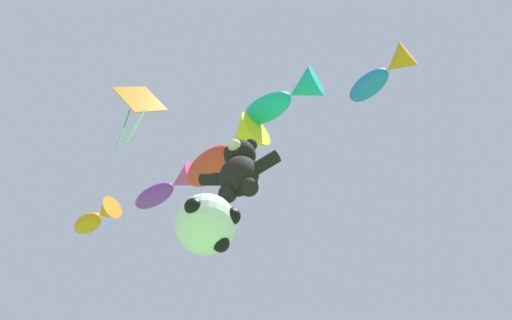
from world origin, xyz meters
The scene contains 8 objects.
teddy_bear_kite centered at (0.38, 3.82, 8.42)m, with size 1.64×0.72×1.66m.
soccer_ball_kite centered at (-0.08, 3.66, 6.90)m, with size 1.12×1.11×1.03m.
fish_kite_cobalt centered at (3.56, 4.07, 10.67)m, with size 1.64×1.14×0.63m.
fish_kite_teal centered at (1.33, 4.11, 11.14)m, with size 2.07×1.09×0.79m.
fish_kite_crimson centered at (-0.40, 4.77, 10.72)m, with size 2.45×1.69×0.96m.
fish_kite_violet centered at (-2.39, 5.51, 11.17)m, with size 2.03×1.03×0.68m.
fish_kite_tangerine centered at (-4.64, 5.67, 11.09)m, with size 1.53×0.96×0.68m.
diamond_kite centered at (-2.03, 3.13, 11.51)m, with size 0.99×1.06×2.93m.
Camera 1 is at (2.64, -1.15, 0.80)m, focal length 35.00 mm.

